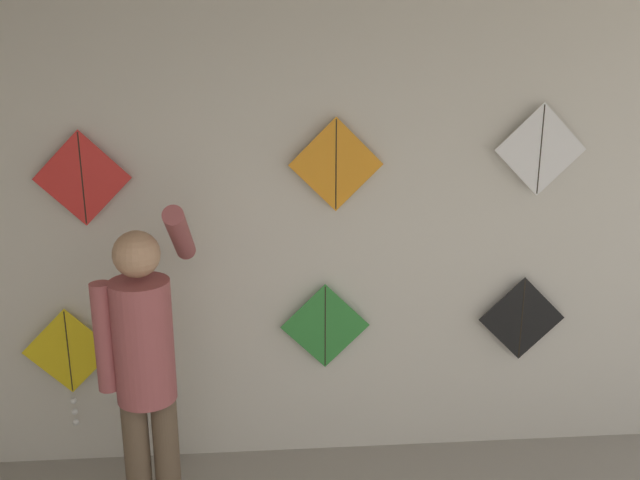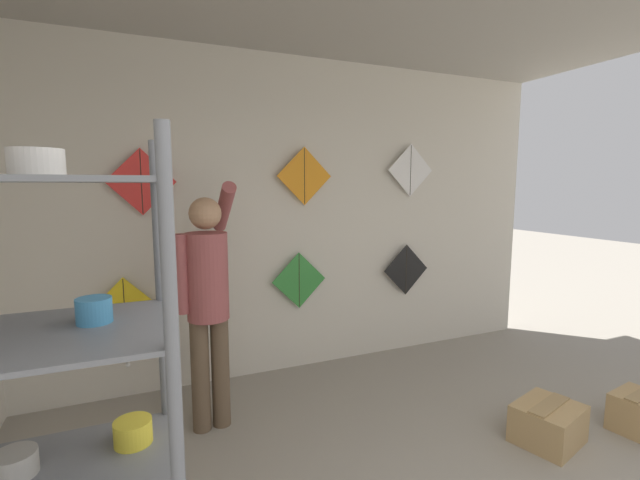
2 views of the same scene
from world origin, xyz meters
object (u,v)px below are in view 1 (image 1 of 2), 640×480
(shopkeeper, at_px, (145,362))
(kite_2, at_px, (522,319))
(kite_4, at_px, (336,165))
(kite_3, at_px, (82,178))
(kite_5, at_px, (541,150))
(kite_0, at_px, (69,358))
(kite_1, at_px, (325,326))

(shopkeeper, height_order, kite_2, shopkeeper)
(kite_4, bearing_deg, kite_3, 180.00)
(kite_5, bearing_deg, kite_2, 180.00)
(kite_0, xyz_separation_m, kite_1, (1.44, 0.00, 0.15))
(kite_5, bearing_deg, kite_0, -179.97)
(shopkeeper, bearing_deg, kite_2, 12.20)
(kite_1, bearing_deg, kite_3, 180.00)
(kite_4, bearing_deg, kite_1, 180.00)
(kite_0, relative_size, kite_1, 1.41)
(kite_0, xyz_separation_m, kite_5, (2.61, 0.00, 1.14))
(kite_3, bearing_deg, kite_4, 0.00)
(kite_0, bearing_deg, shopkeeper, -50.17)
(kite_1, height_order, kite_3, kite_3)
(kite_2, bearing_deg, kite_5, 0.00)
(kite_2, xyz_separation_m, kite_5, (0.02, 0.00, 0.99))
(kite_4, xyz_separation_m, kite_5, (1.11, 0.00, 0.07))
(shopkeeper, relative_size, kite_5, 3.36)
(kite_1, relative_size, kite_3, 1.00)
(shopkeeper, distance_m, kite_4, 1.41)
(kite_1, distance_m, kite_4, 0.93)
(kite_2, xyz_separation_m, kite_4, (-1.09, 0.00, 0.92))
(kite_1, xyz_separation_m, kite_4, (0.06, 0.00, 0.93))
(kite_3, bearing_deg, shopkeeper, -60.17)
(kite_0, distance_m, kite_3, 1.04)
(kite_3, distance_m, kite_5, 2.45)
(kite_0, bearing_deg, kite_5, 0.03)
(shopkeeper, xyz_separation_m, kite_0, (-0.54, 0.65, -0.28))
(kite_3, height_order, kite_4, kite_4)
(kite_1, xyz_separation_m, kite_2, (1.15, 0.00, 0.01))
(kite_1, relative_size, kite_2, 1.00)
(kite_4, distance_m, kite_5, 1.12)
(kite_1, xyz_separation_m, kite_5, (1.17, 0.00, 1.00))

